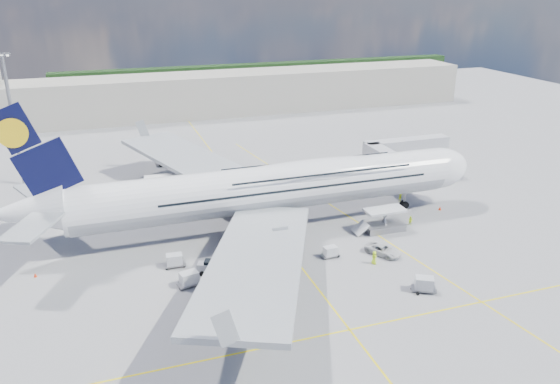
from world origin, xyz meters
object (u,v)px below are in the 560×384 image
object	(u,v)px
dolly_nose_near	(330,252)
cone_wing_left_inner	(175,190)
cone_wing_right_outer	(214,299)
crew_loader	(410,221)
crew_van	(374,258)
dolly_row_a	(234,278)
dolly_row_c	(234,262)
service_van	(383,250)
cone_tail	(35,275)
catering_truck_outer	(171,155)
cone_wing_left_outer	(155,194)
crew_nose	(400,196)
crew_wing	(220,301)
dolly_row_b	(189,279)
dolly_back	(174,260)
dolly_nose_far	(424,284)
cone_nose	(440,208)
baggage_tug	(209,267)
airliner	(271,187)
jet_bridge	(399,152)
crew_tug	(245,264)
cargo_loader	(383,223)
catering_truck_inner	(163,188)
cone_wing_right_inner	(264,275)

from	to	relation	value
dolly_nose_near	cone_wing_left_inner	world-z (taller)	dolly_nose_near
cone_wing_left_inner	cone_wing_right_outer	size ratio (longest dim) A/B	1.12
crew_loader	crew_van	size ratio (longest dim) A/B	0.81
dolly_row_a	dolly_row_c	distance (m)	5.81
service_van	cone_tail	xyz separation A→B (m)	(-47.91, 9.42, -0.46)
catering_truck_outer	cone_wing_left_outer	distance (m)	19.09
crew_nose	crew_van	xyz separation A→B (m)	(-15.86, -19.83, -0.02)
crew_wing	crew_van	bearing A→B (deg)	-70.37
cone_wing_left_outer	dolly_row_b	bearing A→B (deg)	-89.40
dolly_row_b	dolly_back	size ratio (longest dim) A/B	1.12
dolly_row_b	crew_loader	world-z (taller)	dolly_row_b
crew_nose	cone_wing_right_outer	size ratio (longest dim) A/B	3.99
dolly_nose_far	cone_nose	distance (m)	28.74
baggage_tug	cone_wing_right_outer	distance (m)	7.34
airliner	baggage_tug	distance (m)	18.43
jet_bridge	cone_wing_left_inner	distance (m)	43.91
crew_tug	dolly_row_a	bearing A→B (deg)	-116.80
baggage_tug	cone_tail	bearing A→B (deg)	-172.74
dolly_row_a	dolly_nose_far	xyz separation A→B (m)	(22.84, -9.47, -0.00)
catering_truck_outer	dolly_nose_near	bearing A→B (deg)	-74.08
crew_tug	cone_nose	bearing A→B (deg)	23.32
cargo_loader	baggage_tug	bearing A→B (deg)	-171.04
dolly_row_b	dolly_nose_near	xyz separation A→B (m)	(20.85, 1.46, -0.19)
dolly_row_c	cone_wing_right_outer	world-z (taller)	cone_wing_right_outer
baggage_tug	cone_tail	xyz separation A→B (m)	(-22.61, 6.52, -0.57)
dolly_nose_far	catering_truck_outer	world-z (taller)	catering_truck_outer
crew_wing	cargo_loader	bearing A→B (deg)	-55.43
crew_van	cone_wing_left_outer	size ratio (longest dim) A/B	3.54
catering_truck_inner	cone_wing_left_inner	xyz separation A→B (m)	(2.52, 2.92, -1.74)
dolly_nose_near	catering_truck_inner	size ratio (longest dim) A/B	0.38
jet_bridge	crew_van	xyz separation A→B (m)	(-19.68, -27.70, -5.87)
cargo_loader	dolly_nose_near	world-z (taller)	cargo_loader
dolly_nose_near	crew_wing	xyz separation A→B (m)	(-18.17, -7.74, -0.03)
cargo_loader	crew_loader	xyz separation A→B (m)	(5.28, 0.28, -0.45)
service_van	catering_truck_inner	bearing A→B (deg)	98.96
airliner	catering_truck_outer	xyz separation A→B (m)	(-10.73, 38.66, -4.85)
dolly_row_b	dolly_row_c	size ratio (longest dim) A/B	1.11
baggage_tug	crew_van	distance (m)	23.27
dolly_row_b	cargo_loader	bearing A→B (deg)	-0.80
cargo_loader	crew_nose	size ratio (longest dim) A/B	4.24
dolly_row_a	cone_tail	bearing A→B (deg)	145.63
dolly_nose_near	cone_wing_right_inner	bearing A→B (deg)	-173.95
jet_bridge	dolly_nose_near	bearing A→B (deg)	-136.11
dolly_row_b	dolly_row_c	world-z (taller)	dolly_row_b
crew_van	dolly_row_c	bearing A→B (deg)	58.91
airliner	dolly_row_c	distance (m)	15.20
dolly_back	catering_truck_outer	distance (m)	47.53
dolly_back	cone_tail	world-z (taller)	dolly_back
crew_van	dolly_back	bearing A→B (deg)	60.47
cone_wing_right_outer	dolly_row_c	bearing A→B (deg)	60.81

